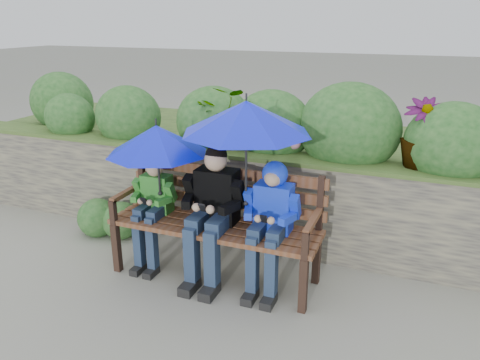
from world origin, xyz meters
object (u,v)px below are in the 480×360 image
at_px(boy_left, 153,205).
at_px(umbrella_right, 246,117).
at_px(boy_middle, 212,208).
at_px(boy_right, 271,215).
at_px(umbrella_left, 157,140).
at_px(park_bench, 218,216).

relative_size(boy_left, umbrella_right, 0.97).
height_order(boy_middle, boy_right, boy_middle).
height_order(boy_left, boy_right, boy_right).
xyz_separation_m(boy_left, umbrella_left, (0.10, -0.01, 0.67)).
height_order(boy_middle, umbrella_right, umbrella_right).
relative_size(boy_middle, boy_right, 1.08).
distance_m(boy_middle, umbrella_left, 0.80).
height_order(park_bench, boy_right, boy_right).
bearing_deg(boy_middle, park_bench, 88.24).
bearing_deg(boy_left, umbrella_right, 0.11).
bearing_deg(umbrella_right, boy_left, -179.89).
xyz_separation_m(boy_middle, boy_right, (0.55, 0.02, 0.00)).
bearing_deg(umbrella_left, umbrella_right, 1.10).
bearing_deg(umbrella_right, umbrella_left, -178.90).
bearing_deg(boy_middle, umbrella_left, 179.44).
bearing_deg(boy_right, boy_left, -179.86).
bearing_deg(boy_left, umbrella_left, -8.45).
bearing_deg(park_bench, boy_middle, -91.76).
distance_m(umbrella_left, umbrella_right, 0.91).
bearing_deg(boy_right, boy_middle, -177.60).
relative_size(park_bench, umbrella_left, 2.10).
height_order(boy_left, umbrella_left, umbrella_left).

